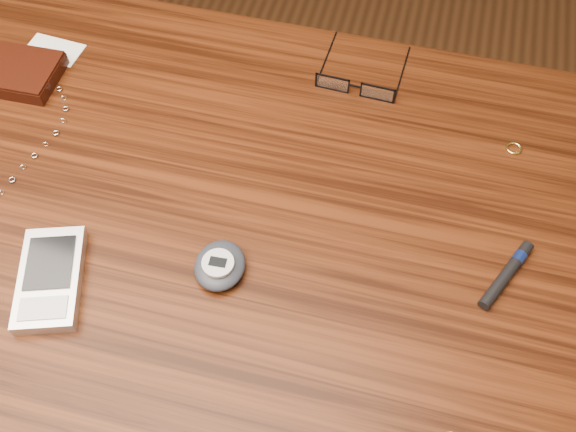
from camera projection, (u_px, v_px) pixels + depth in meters
The scene contains 8 objects.
ground at pixel (258, 416), 1.36m from camera, with size 3.80×3.80×0.00m, color #472814.
desk at pixel (239, 270), 0.82m from camera, with size 1.00×0.70×0.75m.
wallet_and_card at pixel (20, 72), 0.85m from camera, with size 0.11×0.13×0.02m.
eyeglasses at pixel (356, 85), 0.84m from camera, with size 0.11×0.11×0.02m.
gold_ring at pixel (514, 148), 0.79m from camera, with size 0.02×0.02×0.00m, color #E4D268.
pda_phone at pixel (50, 278), 0.68m from camera, with size 0.10×0.13×0.02m.
pedometer at pixel (220, 265), 0.69m from camera, with size 0.06×0.07×0.03m.
black_blue_pen at pixel (508, 272), 0.69m from camera, with size 0.05×0.09×0.01m.
Camera 1 is at (0.16, -0.36, 1.37)m, focal length 40.00 mm.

